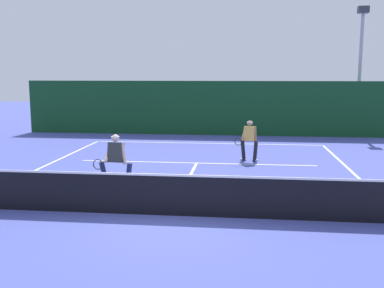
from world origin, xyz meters
name	(u,v)px	position (x,y,z in m)	size (l,w,h in m)	color
ground_plane	(169,215)	(0.00, 0.00, 0.00)	(80.00, 80.00, 0.00)	#4651A6
court_line_baseline_far	(207,143)	(0.00, 11.04, 0.00)	(10.87, 0.10, 0.01)	white
court_line_service	(197,163)	(0.00, 6.26, 0.00)	(8.87, 0.10, 0.01)	white
court_line_centre	(186,183)	(0.00, 3.20, 0.00)	(0.10, 6.40, 0.01)	white
tennis_net	(169,194)	(0.00, 0.00, 0.52)	(11.91, 0.09, 1.09)	#1E4723
player_near	(116,160)	(-1.90, 2.13, 0.89)	(1.03, 0.87, 1.63)	#1E234C
player_far	(249,139)	(1.95, 6.92, 0.85)	(0.94, 0.84, 1.56)	black
tennis_ball	(115,174)	(-2.50, 4.01, 0.03)	(0.07, 0.07, 0.07)	#D1E033
back_fence_windscreen	(212,108)	(0.00, 14.00, 1.47)	(20.63, 0.12, 2.93)	#12401F
light_pole	(361,56)	(7.93, 15.24, 4.25)	(0.55, 0.44, 6.85)	#9EA39E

